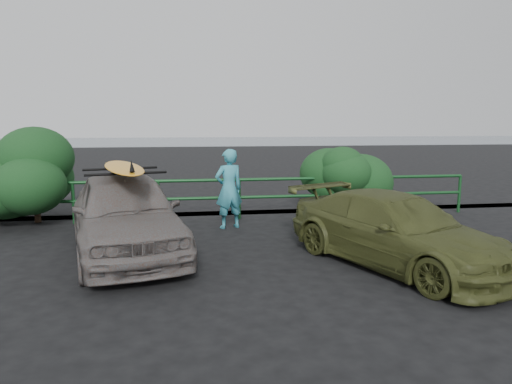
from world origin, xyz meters
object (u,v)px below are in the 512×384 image
Objects in this scene: sedan at (125,213)px; surfboard at (123,167)px; guardrail at (199,200)px; man at (229,189)px; olive_vehicle at (395,230)px.

sedan is 1.51× the size of surfboard.
man is at bearing -55.52° from guardrail.
man reaches higher than olive_vehicle.
man is (-2.56, 3.19, 0.30)m from olive_vehicle.
olive_vehicle is 1.42× the size of surfboard.
sedan is at bearing -14.08° from surfboard.
sedan is 2.45× the size of man.
guardrail is at bearing -74.38° from man.
guardrail is 4.72× the size of surfboard.
sedan is 2.76m from man.
olive_vehicle is at bearing -30.56° from sedan.
guardrail is at bearing 48.92° from surfboard.
sedan is (-1.41, -2.77, 0.24)m from guardrail.
man is 2.84m from surfboard.
sedan is 1.06× the size of olive_vehicle.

